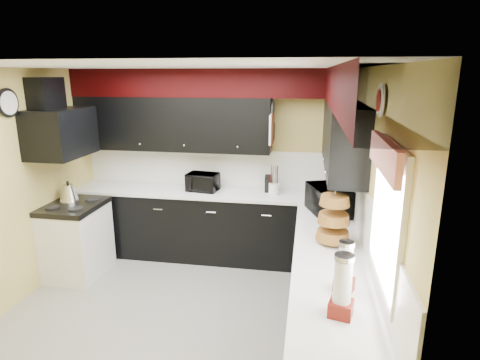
{
  "coord_description": "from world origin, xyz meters",
  "views": [
    {
      "loc": [
        1.26,
        -3.44,
        2.44
      ],
      "look_at": [
        0.54,
        0.79,
        1.3
      ],
      "focal_mm": 30.0,
      "sensor_mm": 36.0,
      "label": 1
    }
  ],
  "objects_px": {
    "knife_block": "(269,184)",
    "microwave": "(329,200)",
    "utensil_crock": "(274,189)",
    "kettle": "(69,193)",
    "toaster_oven": "(203,182)"
  },
  "relations": [
    {
      "from": "kettle",
      "to": "toaster_oven",
      "type": "bearing_deg",
      "value": 22.68
    },
    {
      "from": "knife_block",
      "to": "kettle",
      "type": "xyz_separation_m",
      "value": [
        -2.4,
        -0.71,
        -0.03
      ]
    },
    {
      "from": "microwave",
      "to": "utensil_crock",
      "type": "xyz_separation_m",
      "value": [
        -0.66,
        0.61,
        -0.08
      ]
    },
    {
      "from": "knife_block",
      "to": "kettle",
      "type": "distance_m",
      "value": 2.5
    },
    {
      "from": "microwave",
      "to": "kettle",
      "type": "relative_size",
      "value": 2.45
    },
    {
      "from": "toaster_oven",
      "to": "kettle",
      "type": "xyz_separation_m",
      "value": [
        -1.53,
        -0.64,
        -0.03
      ]
    },
    {
      "from": "kettle",
      "to": "microwave",
      "type": "bearing_deg",
      "value": 0.12
    },
    {
      "from": "utensil_crock",
      "to": "knife_block",
      "type": "height_order",
      "value": "knife_block"
    },
    {
      "from": "microwave",
      "to": "knife_block",
      "type": "xyz_separation_m",
      "value": [
        -0.74,
        0.71,
        -0.05
      ]
    },
    {
      "from": "microwave",
      "to": "kettle",
      "type": "bearing_deg",
      "value": 70.68
    },
    {
      "from": "microwave",
      "to": "kettle",
      "type": "height_order",
      "value": "microwave"
    },
    {
      "from": "toaster_oven",
      "to": "knife_block",
      "type": "height_order",
      "value": "toaster_oven"
    },
    {
      "from": "knife_block",
      "to": "microwave",
      "type": "bearing_deg",
      "value": -47.43
    },
    {
      "from": "microwave",
      "to": "knife_block",
      "type": "bearing_deg",
      "value": 26.8
    },
    {
      "from": "microwave",
      "to": "kettle",
      "type": "xyz_separation_m",
      "value": [
        -3.13,
        -0.01,
        -0.07
      ]
    }
  ]
}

